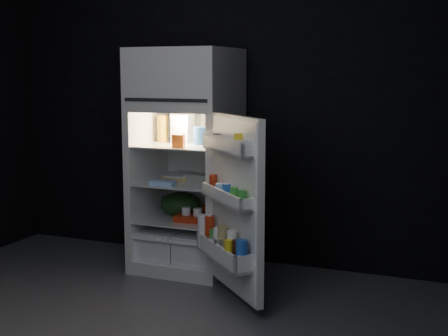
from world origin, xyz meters
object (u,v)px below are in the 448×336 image
at_px(milk_jug, 183,128).
at_px(fridge_door, 232,208).
at_px(refrigerator, 188,152).
at_px(egg_carton, 202,179).
at_px(yogurt_tray, 193,218).

bearing_deg(milk_jug, fridge_door, -46.68).
relative_size(refrigerator, egg_carton, 6.39).
relative_size(refrigerator, yogurt_tray, 6.35).
relative_size(refrigerator, fridge_door, 1.46).
relative_size(fridge_door, yogurt_tray, 4.35).
distance_m(milk_jug, egg_carton, 0.46).
bearing_deg(milk_jug, yogurt_tray, -49.56).
height_order(refrigerator, fridge_door, refrigerator).
relative_size(milk_jug, yogurt_tray, 0.86).
bearing_deg(fridge_door, yogurt_tray, 136.63).
height_order(refrigerator, egg_carton, refrigerator).
relative_size(fridge_door, milk_jug, 5.08).
xyz_separation_m(refrigerator, yogurt_tray, (0.11, -0.14, -0.50)).
bearing_deg(egg_carton, refrigerator, 163.30).
xyz_separation_m(refrigerator, egg_carton, (0.16, -0.07, -0.19)).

